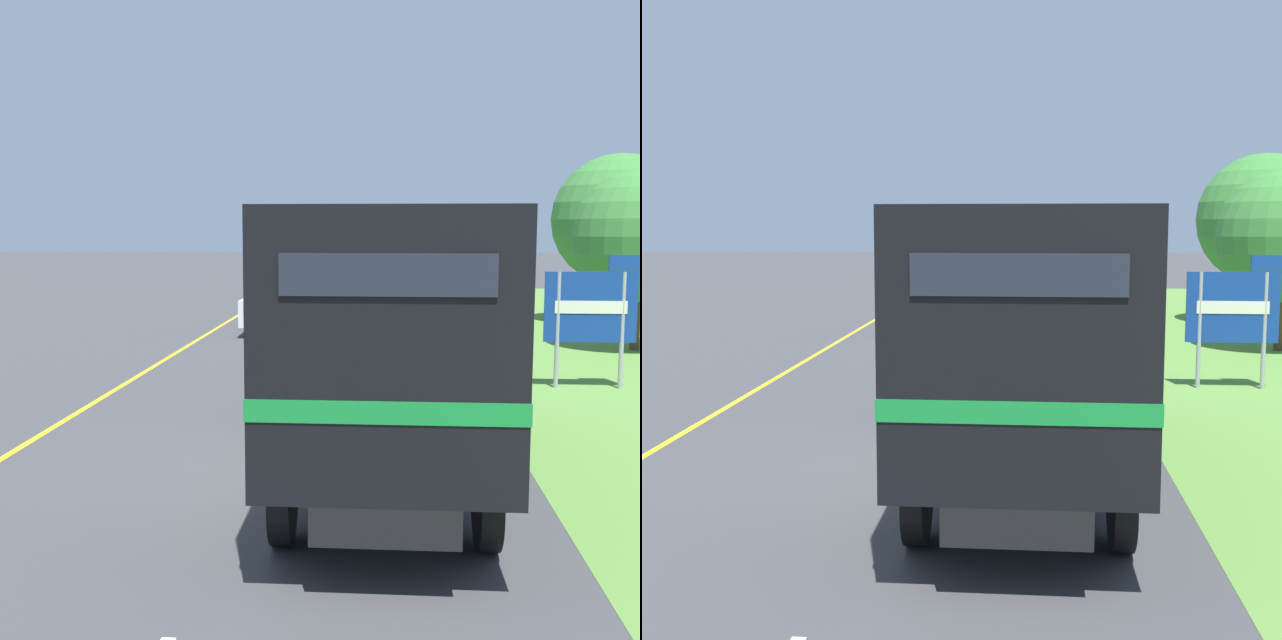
% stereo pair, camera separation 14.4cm
% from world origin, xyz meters
% --- Properties ---
extents(ground_plane, '(200.00, 200.00, 0.00)m').
position_xyz_m(ground_plane, '(0.00, 0.00, 0.00)').
color(ground_plane, '#3D3D3F').
extents(edge_line_yellow, '(0.12, 49.35, 0.01)m').
position_xyz_m(edge_line_yellow, '(-3.70, 9.06, 0.00)').
color(edge_line_yellow, yellow).
rests_on(edge_line_yellow, ground).
extents(centre_dash_near, '(0.12, 2.60, 0.01)m').
position_xyz_m(centre_dash_near, '(0.00, 0.66, 0.00)').
color(centre_dash_near, white).
rests_on(centre_dash_near, ground).
extents(centre_dash_mid_a, '(0.12, 2.60, 0.01)m').
position_xyz_m(centre_dash_mid_a, '(0.00, 7.26, 0.00)').
color(centre_dash_mid_a, white).
rests_on(centre_dash_mid_a, ground).
extents(centre_dash_mid_b, '(0.12, 2.60, 0.01)m').
position_xyz_m(centre_dash_mid_b, '(0.00, 13.86, 0.00)').
color(centre_dash_mid_b, white).
rests_on(centre_dash_mid_b, ground).
extents(centre_dash_far, '(0.12, 2.60, 0.01)m').
position_xyz_m(centre_dash_far, '(0.00, 20.46, 0.00)').
color(centre_dash_far, white).
rests_on(centre_dash_far, ground).
extents(centre_dash_farthest, '(0.12, 2.60, 0.01)m').
position_xyz_m(centre_dash_farthest, '(0.00, 27.06, 0.00)').
color(centre_dash_farthest, white).
rests_on(centre_dash_farthest, ground).
extents(horse_trailer_truck, '(2.45, 7.94, 3.47)m').
position_xyz_m(horse_trailer_truck, '(1.72, -0.26, 1.94)').
color(horse_trailer_truck, black).
rests_on(horse_trailer_truck, ground).
extents(lead_car_white, '(1.80, 4.11, 1.82)m').
position_xyz_m(lead_car_white, '(-1.64, 14.67, 0.93)').
color(lead_car_white, black).
rests_on(lead_car_white, ground).
extents(highway_sign, '(1.84, 0.09, 2.73)m').
position_xyz_m(highway_sign, '(5.96, 5.94, 1.64)').
color(highway_sign, '#9E9EA3').
rests_on(highway_sign, ground).
extents(roadside_tree_mid, '(4.47, 4.47, 5.80)m').
position_xyz_m(roadside_tree_mid, '(9.74, 17.58, 3.56)').
color(roadside_tree_mid, '#4C3823').
rests_on(roadside_tree_mid, ground).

